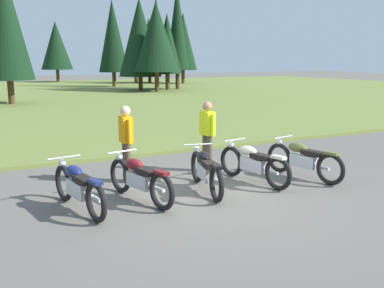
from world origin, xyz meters
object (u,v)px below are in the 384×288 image
(motorcycle_navy, at_px, (78,187))
(motorcycle_cream, at_px, (253,163))
(motorcycle_maroon, at_px, (139,178))
(motorcycle_olive, at_px, (303,159))
(rider_in_hivis_vest, at_px, (207,132))
(motorcycle_black, at_px, (206,170))
(rider_near_row_end, at_px, (126,139))

(motorcycle_navy, distance_m, motorcycle_cream, 3.78)
(motorcycle_maroon, height_order, motorcycle_olive, same)
(motorcycle_maroon, xyz_separation_m, motorcycle_olive, (3.84, -0.16, 0.00))
(rider_in_hivis_vest, bearing_deg, motorcycle_black, -120.04)
(motorcycle_navy, xyz_separation_m, motorcycle_maroon, (1.15, 0.03, 0.00))
(motorcycle_olive, bearing_deg, motorcycle_navy, 178.50)
(motorcycle_cream, height_order, motorcycle_olive, same)
(motorcycle_maroon, xyz_separation_m, motorcycle_black, (1.41, -0.05, 0.00))
(motorcycle_navy, distance_m, motorcycle_black, 2.56)
(motorcycle_cream, relative_size, motorcycle_olive, 1.00)
(motorcycle_navy, relative_size, motorcycle_black, 1.01)
(motorcycle_cream, relative_size, rider_in_hivis_vest, 1.25)
(motorcycle_cream, bearing_deg, rider_near_row_end, 151.25)
(motorcycle_maroon, height_order, motorcycle_black, same)
(motorcycle_navy, bearing_deg, motorcycle_olive, -1.50)
(motorcycle_olive, xyz_separation_m, rider_in_hivis_vest, (-1.61, 1.54, 0.51))
(motorcycle_maroon, xyz_separation_m, rider_near_row_end, (0.22, 1.37, 0.51))
(rider_in_hivis_vest, xyz_separation_m, rider_near_row_end, (-2.01, -0.01, 0.00))
(motorcycle_black, height_order, rider_in_hivis_vest, rider_in_hivis_vest)
(rider_in_hivis_vest, bearing_deg, motorcycle_olive, -43.88)
(rider_in_hivis_vest, height_order, rider_near_row_end, same)
(motorcycle_navy, xyz_separation_m, motorcycle_olive, (4.99, -0.13, 0.00))
(rider_near_row_end, bearing_deg, motorcycle_maroon, -99.07)
(motorcycle_navy, height_order, motorcycle_cream, same)
(motorcycle_maroon, relative_size, rider_in_hivis_vest, 1.24)
(motorcycle_cream, xyz_separation_m, rider_in_hivis_vest, (-0.39, 1.34, 0.51))
(motorcycle_navy, distance_m, motorcycle_olive, 4.99)
(motorcycle_navy, height_order, motorcycle_black, same)
(motorcycle_maroon, bearing_deg, motorcycle_cream, 0.98)
(motorcycle_olive, xyz_separation_m, rider_near_row_end, (-3.62, 1.53, 0.51))
(motorcycle_navy, distance_m, motorcycle_maroon, 1.15)
(motorcycle_navy, height_order, rider_near_row_end, rider_near_row_end)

